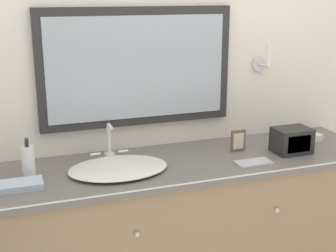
% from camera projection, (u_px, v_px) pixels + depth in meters
% --- Properties ---
extents(wall_back, '(8.00, 0.18, 2.55)m').
position_uv_depth(wall_back, '(167.00, 77.00, 2.67)').
color(wall_back, silver).
rests_on(wall_back, ground_plane).
extents(vanity_counter, '(2.13, 0.60, 0.89)m').
position_uv_depth(vanity_counter, '(188.00, 234.00, 2.61)').
color(vanity_counter, '#937556').
rests_on(vanity_counter, ground_plane).
extents(sink_basin, '(0.50, 0.41, 0.20)m').
position_uv_depth(sink_basin, '(118.00, 167.00, 2.33)').
color(sink_basin, silver).
rests_on(sink_basin, vanity_counter).
extents(soap_bottle, '(0.06, 0.06, 0.19)m').
position_uv_depth(soap_bottle, '(28.00, 160.00, 2.26)').
color(soap_bottle, white).
rests_on(soap_bottle, vanity_counter).
extents(appliance_box, '(0.20, 0.15, 0.14)m').
position_uv_depth(appliance_box, '(292.00, 140.00, 2.59)').
color(appliance_box, black).
rests_on(appliance_box, vanity_counter).
extents(picture_frame, '(0.09, 0.01, 0.12)m').
position_uv_depth(picture_frame, '(238.00, 141.00, 2.60)').
color(picture_frame, brown).
rests_on(picture_frame, vanity_counter).
extents(hand_towel_near_sink, '(0.18, 0.11, 0.04)m').
position_uv_depth(hand_towel_near_sink, '(305.00, 137.00, 2.81)').
color(hand_towel_near_sink, silver).
rests_on(hand_towel_near_sink, vanity_counter).
extents(hand_towel_far_corner, '(0.19, 0.12, 0.03)m').
position_uv_depth(hand_towel_far_corner, '(21.00, 185.00, 2.13)').
color(hand_towel_far_corner, '#A8B7C6').
rests_on(hand_towel_far_corner, vanity_counter).
extents(metal_tray, '(0.19, 0.10, 0.01)m').
position_uv_depth(metal_tray, '(254.00, 163.00, 2.43)').
color(metal_tray, '#ADADB2').
rests_on(metal_tray, vanity_counter).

